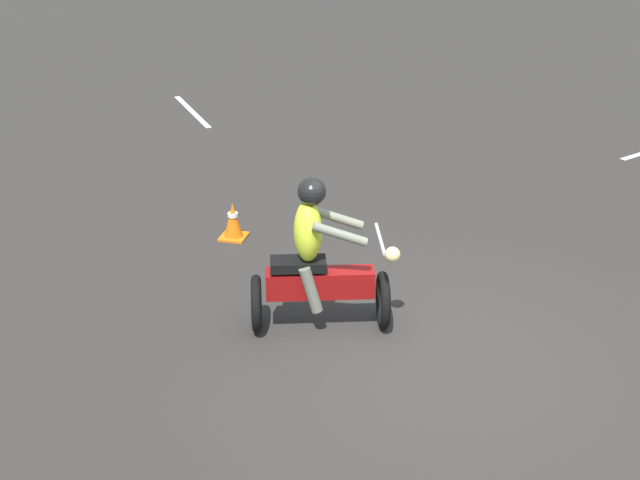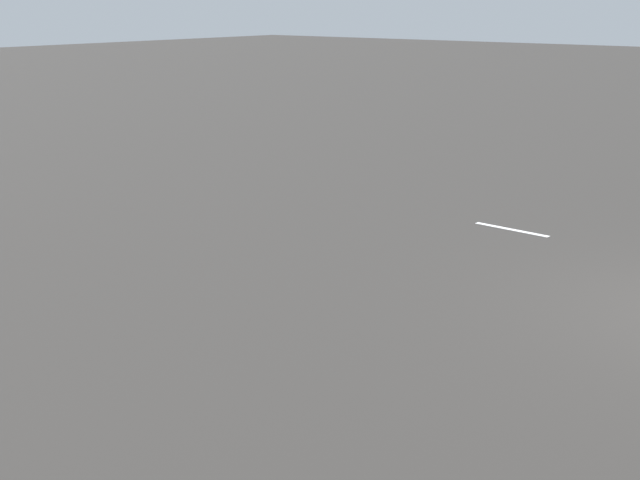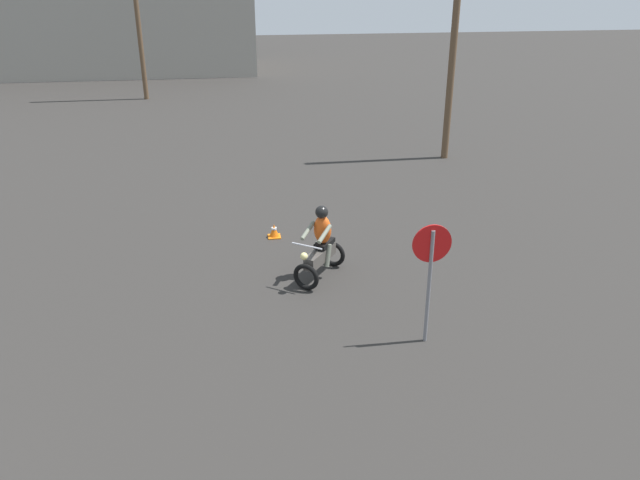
# 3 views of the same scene
# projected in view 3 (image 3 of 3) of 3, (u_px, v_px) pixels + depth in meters

# --- Properties ---
(motorcycle_rider_background) EXTENTS (1.30, 1.49, 1.66)m
(motorcycle_rider_background) POSITION_uv_depth(u_px,v_px,m) (321.00, 247.00, 13.56)
(motorcycle_rider_background) COLOR black
(motorcycle_rider_background) RESTS_ON ground
(stop_sign) EXTENTS (0.70, 0.08, 2.30)m
(stop_sign) POSITION_uv_depth(u_px,v_px,m) (431.00, 260.00, 10.84)
(stop_sign) COLOR slate
(stop_sign) RESTS_ON ground
(traffic_cone_mid_center) EXTENTS (0.32, 0.32, 0.35)m
(traffic_cone_mid_center) POSITION_uv_depth(u_px,v_px,m) (274.00, 231.00, 15.79)
(traffic_cone_mid_center) COLOR orange
(traffic_cone_mid_center) RESTS_ON ground
(utility_pole_near) EXTENTS (0.24, 0.24, 8.66)m
(utility_pole_near) POSITION_uv_depth(u_px,v_px,m) (455.00, 31.00, 20.69)
(utility_pole_near) COLOR brown
(utility_pole_near) RESTS_ON ground
(building_backdrop) EXTENTS (23.38, 8.02, 7.20)m
(building_backdrop) POSITION_uv_depth(u_px,v_px,m) (66.00, 13.00, 39.23)
(building_backdrop) COLOR gray
(building_backdrop) RESTS_ON ground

